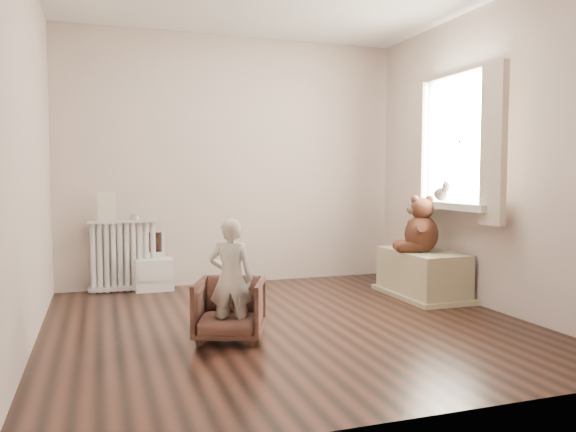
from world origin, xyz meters
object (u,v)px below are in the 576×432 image
object	(u,v)px
radiator	(123,252)
teddy_bear	(422,226)
child	(231,279)
toy_bench	(422,275)
armchair	(230,309)
plush_cat	(442,191)
toy_vanity	(154,263)

from	to	relation	value
radiator	teddy_bear	xyz separation A→B (m)	(2.63, -1.18, 0.28)
child	toy_bench	world-z (taller)	child
armchair	plush_cat	xyz separation A→B (m)	(2.18, 0.71, 0.79)
armchair	plush_cat	distance (m)	2.42
child	teddy_bear	bearing A→B (deg)	-135.59
toy_vanity	child	distance (m)	2.00
armchair	child	bearing A→B (deg)	-67.90
radiator	teddy_bear	size ratio (longest dim) A/B	1.37
toy_bench	plush_cat	world-z (taller)	plush_cat
child	toy_bench	distance (m)	2.22
toy_vanity	radiator	bearing A→B (deg)	174.03
child	plush_cat	world-z (taller)	plush_cat
toy_vanity	child	xyz separation A→B (m)	(0.34, -1.97, 0.16)
child	plush_cat	xyz separation A→B (m)	(2.18, 0.76, 0.56)
toy_vanity	armchair	world-z (taller)	toy_vanity
armchair	child	xyz separation A→B (m)	(0.00, -0.05, 0.22)
toy_vanity	child	bearing A→B (deg)	-80.17
radiator	toy_bench	xyz separation A→B (m)	(2.67, -1.15, -0.19)
toy_vanity	toy_bench	size ratio (longest dim) A/B	0.63
armchair	teddy_bear	distance (m)	2.20
teddy_bear	armchair	bearing A→B (deg)	-138.96
toy_bench	radiator	bearing A→B (deg)	156.76
toy_vanity	child	world-z (taller)	child
toy_vanity	toy_bench	bearing A→B (deg)	-25.11
radiator	toy_vanity	bearing A→B (deg)	-5.97
armchair	toy_vanity	bearing A→B (deg)	122.18
toy_vanity	armchair	xyz separation A→B (m)	(0.34, -1.92, -0.06)
toy_bench	teddy_bear	bearing A→B (deg)	-139.51
toy_vanity	armchair	bearing A→B (deg)	-79.92
radiator	armchair	world-z (taller)	radiator
teddy_bear	toy_vanity	bearing A→B (deg)	173.92
armchair	toy_bench	size ratio (longest dim) A/B	0.51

